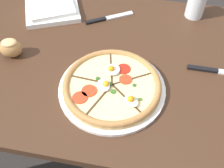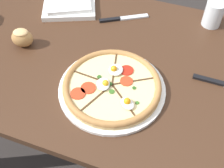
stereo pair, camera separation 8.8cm
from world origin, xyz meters
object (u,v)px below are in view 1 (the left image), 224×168
(pizza, at_px, (112,86))
(knife_spare, at_px, (109,18))
(knife_main, at_px, (223,72))
(dining_table, at_px, (95,76))
(napkin_folded, at_px, (52,9))
(water_glass, at_px, (196,6))
(bread_piece_mid, at_px, (11,48))

(pizza, relative_size, knife_spare, 1.89)
(knife_main, bearing_deg, knife_spare, 154.09)
(dining_table, bearing_deg, napkin_folded, 136.27)
(napkin_folded, bearing_deg, water_glass, 9.24)
(water_glass, bearing_deg, napkin_folded, -170.76)
(napkin_folded, xyz_separation_m, knife_spare, (0.24, 0.00, -0.01))
(pizza, bearing_deg, bread_piece_mid, 166.83)
(dining_table, relative_size, napkin_folded, 5.29)
(water_glass, bearing_deg, knife_spare, -165.28)
(bread_piece_mid, height_order, knife_main, bread_piece_mid)
(pizza, height_order, knife_main, pizza)
(napkin_folded, relative_size, knife_main, 1.10)
(knife_spare, bearing_deg, dining_table, -123.45)
(bread_piece_mid, bearing_deg, pizza, -13.17)
(knife_main, bearing_deg, pizza, -157.48)
(knife_spare, bearing_deg, bread_piece_mid, -168.41)
(dining_table, height_order, water_glass, water_glass)
(dining_table, distance_m, bread_piece_mid, 0.32)
(water_glass, bearing_deg, bread_piece_mid, -150.33)
(knife_main, distance_m, knife_spare, 0.49)
(dining_table, xyz_separation_m, bread_piece_mid, (-0.28, -0.05, 0.14))
(napkin_folded, xyz_separation_m, water_glass, (0.57, 0.09, 0.03))
(pizza, height_order, knife_spare, pizza)
(pizza, xyz_separation_m, knife_main, (0.35, 0.14, -0.01))
(bread_piece_mid, bearing_deg, napkin_folded, 77.72)
(bread_piece_mid, distance_m, knife_main, 0.73)
(knife_main, bearing_deg, dining_table, -178.73)
(pizza, height_order, bread_piece_mid, bread_piece_mid)
(dining_table, distance_m, knife_main, 0.46)
(knife_main, bearing_deg, bread_piece_mid, -175.29)
(knife_main, bearing_deg, napkin_folded, 162.99)
(dining_table, bearing_deg, knife_spare, 87.57)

